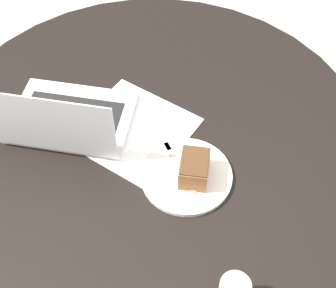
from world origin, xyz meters
TOP-DOWN VIEW (x-y plane):
  - ground_plane at (0.00, 0.00)m, footprint 12.00×12.00m
  - dining_table at (0.00, 0.00)m, footprint 1.21×1.21m
  - paper_document at (-0.00, -0.05)m, footprint 0.38×0.39m
  - plate at (0.14, 0.10)m, footprint 0.23×0.23m
  - cake_slice at (0.15, 0.12)m, footprint 0.10×0.08m
  - fork at (0.11, 0.08)m, footprint 0.16×0.10m
  - laptop at (0.00, -0.23)m, footprint 0.28×0.35m

SIDE VIEW (x-z plane):
  - ground_plane at x=0.00m, z-range 0.00..0.00m
  - dining_table at x=0.00m, z-range 0.22..0.92m
  - paper_document at x=0.00m, z-range 0.70..0.71m
  - plate at x=0.14m, z-range 0.70..0.72m
  - fork at x=0.11m, z-range 0.72..0.72m
  - laptop at x=0.00m, z-range 0.63..0.84m
  - cake_slice at x=0.15m, z-range 0.72..0.78m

